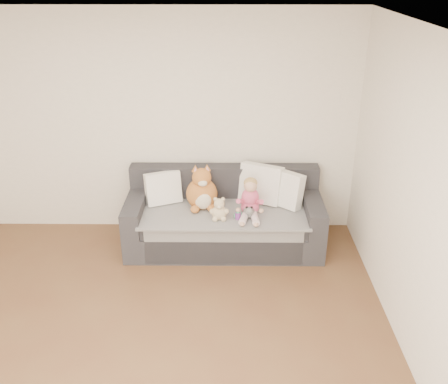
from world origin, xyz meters
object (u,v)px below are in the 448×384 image
Objects in this scene: teddy_bear at (219,211)px; sippy_cup at (238,215)px; toddler at (250,200)px; plush_cat at (202,191)px; sofa at (224,220)px.

sippy_cup is at bearing 0.44° from teddy_bear.
toddler is 4.11× the size of sippy_cup.
plush_cat is 0.51m from sippy_cup.
plush_cat is (-0.53, 0.18, 0.02)m from toddler.
sippy_cup is at bearing -44.47° from plush_cat.
teddy_bear is (-0.05, -0.30, 0.27)m from sofa.
teddy_bear is (0.20, -0.29, -0.09)m from plush_cat.
teddy_bear is (-0.33, -0.11, -0.07)m from toddler.
toddler reaches higher than teddy_bear.
sofa is at bearing 117.46° from sippy_cup.
plush_cat reaches higher than toddler.
teddy_bear is 0.21m from sippy_cup.
sofa is at bearing 150.97° from toddler.
plush_cat is at bearing 122.99° from teddy_bear.
plush_cat is (-0.25, -0.01, 0.36)m from sofa.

